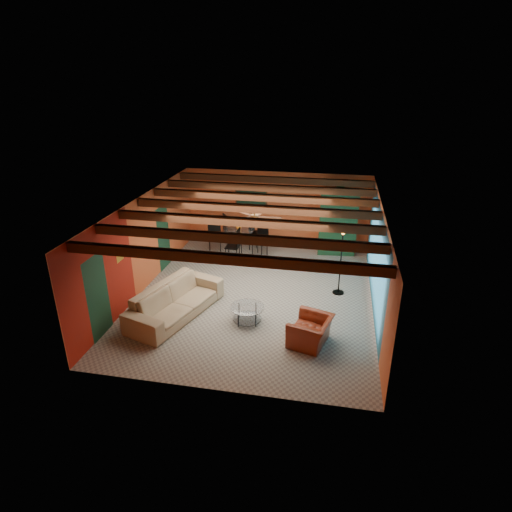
% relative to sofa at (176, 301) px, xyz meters
% --- Properties ---
extents(room, '(6.52, 8.01, 2.71)m').
position_rel_sofa_xyz_m(room, '(1.81, 1.51, 1.94)').
color(room, gray).
rests_on(room, ground).
extents(sofa, '(1.94, 3.07, 0.84)m').
position_rel_sofa_xyz_m(sofa, '(0.00, 0.00, 0.00)').
color(sofa, '#9A8263').
rests_on(sofa, ground).
extents(armchair, '(1.12, 1.20, 0.65)m').
position_rel_sofa_xyz_m(armchair, '(3.53, -0.62, -0.09)').
color(armchair, maroon).
rests_on(armchair, ground).
extents(coffee_table, '(1.01, 1.01, 0.44)m').
position_rel_sofa_xyz_m(coffee_table, '(1.89, 0.01, -0.20)').
color(coffee_table, silver).
rests_on(coffee_table, ground).
extents(dining_table, '(2.80, 2.80, 1.14)m').
position_rel_sofa_xyz_m(dining_table, '(0.63, 4.56, 0.15)').
color(dining_table, white).
rests_on(dining_table, ground).
extents(armoire, '(1.28, 0.72, 2.15)m').
position_rel_sofa_xyz_m(armoire, '(4.01, 5.10, 0.66)').
color(armoire, brown).
rests_on(armoire, ground).
extents(floor_lamp, '(0.46, 0.46, 2.00)m').
position_rel_sofa_xyz_m(floor_lamp, '(4.14, 2.03, 0.58)').
color(floor_lamp, black).
rests_on(floor_lamp, ground).
extents(ceiling_fan, '(1.50, 1.50, 0.44)m').
position_rel_sofa_xyz_m(ceiling_fan, '(1.81, 1.40, 1.94)').
color(ceiling_fan, '#472614').
rests_on(ceiling_fan, ceiling).
extents(painting, '(1.05, 0.03, 0.65)m').
position_rel_sofa_xyz_m(painting, '(0.91, 5.36, 1.23)').
color(painting, black).
rests_on(painting, wall_back).
extents(potted_plant, '(0.47, 0.42, 0.47)m').
position_rel_sofa_xyz_m(potted_plant, '(4.01, 5.10, 1.97)').
color(potted_plant, '#26661E').
rests_on(potted_plant, armoire).
extents(vase, '(0.21, 0.21, 0.20)m').
position_rel_sofa_xyz_m(vase, '(0.63, 4.56, 0.82)').
color(vase, orange).
rests_on(vase, dining_table).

